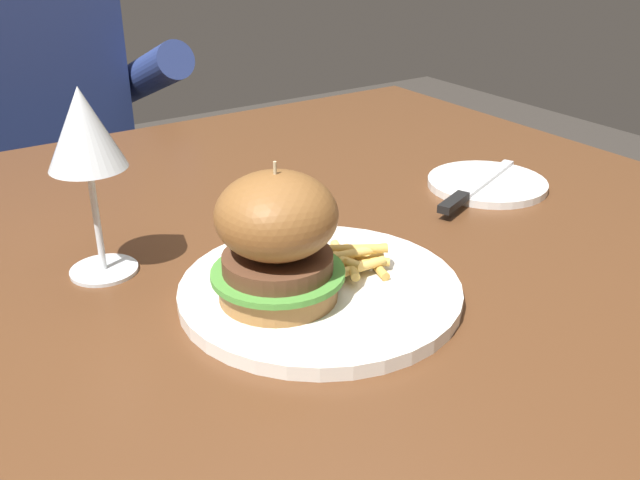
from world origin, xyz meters
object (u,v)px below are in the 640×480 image
at_px(table_knife, 473,189).
at_px(main_plate, 320,291).
at_px(wine_glass, 84,135).
at_px(burger_sandwich, 277,238).
at_px(bread_plate, 487,183).
at_px(diner_person, 38,191).

bearing_deg(table_knife, main_plate, -161.66).
relative_size(main_plate, wine_glass, 1.41).
xyz_separation_m(main_plate, table_knife, (0.30, 0.10, 0.01)).
xyz_separation_m(burger_sandwich, table_knife, (0.35, 0.10, -0.06)).
bearing_deg(burger_sandwich, bread_plate, 16.58).
bearing_deg(bread_plate, main_plate, -161.12).
height_order(bread_plate, table_knife, table_knife).
bearing_deg(table_knife, burger_sandwich, -164.21).
xyz_separation_m(burger_sandwich, bread_plate, (0.39, 0.12, -0.07)).
bearing_deg(wine_glass, bread_plate, -5.39).
height_order(burger_sandwich, table_knife, burger_sandwich).
relative_size(burger_sandwich, diner_person, 0.11).
relative_size(main_plate, burger_sandwich, 2.06).
bearing_deg(bread_plate, table_knife, -157.74).
bearing_deg(burger_sandwich, wine_glass, 124.18).
bearing_deg(diner_person, table_knife, -65.61).
bearing_deg(bread_plate, wine_glass, 174.61).
distance_m(bread_plate, table_knife, 0.05).
relative_size(main_plate, diner_person, 0.23).
relative_size(burger_sandwich, table_knife, 0.64).
xyz_separation_m(table_knife, diner_person, (-0.37, 0.82, -0.19)).
bearing_deg(main_plate, wine_glass, 133.27).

